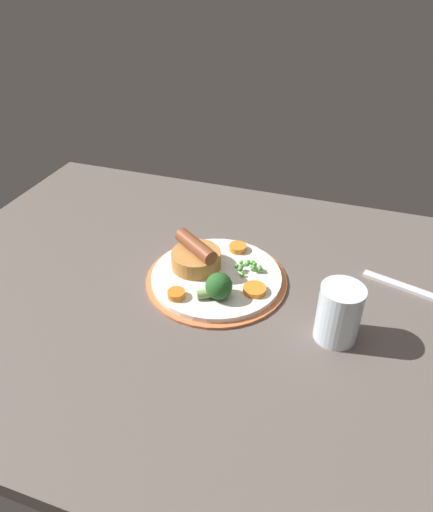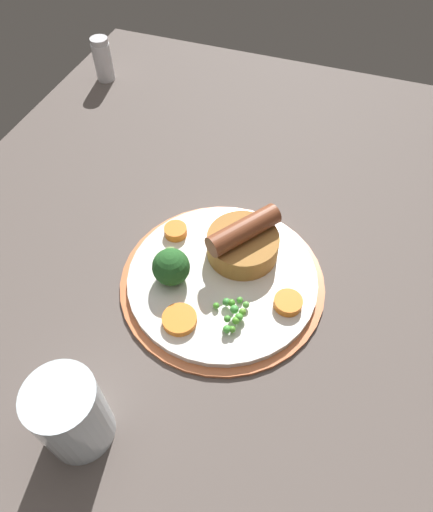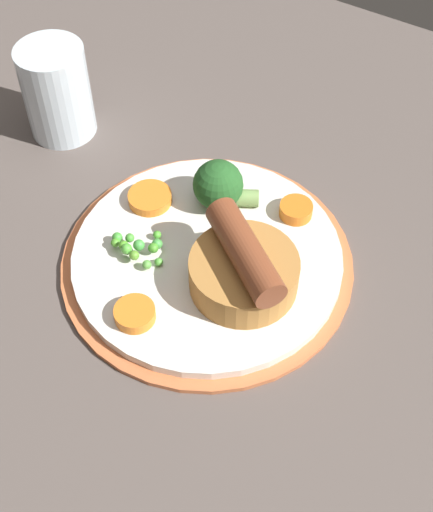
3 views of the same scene
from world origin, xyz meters
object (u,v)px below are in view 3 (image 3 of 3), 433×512
(carrot_slice_1, at_px, (150,198))
(sausage_pudding, at_px, (244,268))
(dinner_plate, at_px, (209,261))
(carrot_slice_0, at_px, (296,210))
(drinking_glass, at_px, (57,91))
(pea_pile, at_px, (139,247))
(carrot_slice_2, at_px, (135,314))
(broccoli_floret_near, at_px, (220,185))

(carrot_slice_1, bearing_deg, sausage_pudding, -17.03)
(dinner_plate, relative_size, carrot_slice_0, 8.52)
(sausage_pudding, height_order, drinking_glass, drinking_glass)
(sausage_pudding, height_order, carrot_slice_1, sausage_pudding)
(dinner_plate, relative_size, sausage_pudding, 2.70)
(drinking_glass, bearing_deg, sausage_pudding, -17.93)
(carrot_slice_1, bearing_deg, pea_pile, -63.74)
(carrot_slice_2, bearing_deg, pea_pile, 122.54)
(carrot_slice_0, bearing_deg, broccoli_floret_near, -160.77)
(dinner_plate, bearing_deg, broccoli_floret_near, 113.41)
(pea_pile, bearing_deg, carrot_slice_1, 116.26)
(sausage_pudding, relative_size, pea_pile, 1.81)
(sausage_pudding, bearing_deg, carrot_slice_2, -92.57)
(pea_pile, relative_size, drinking_glass, 0.55)
(broccoli_floret_near, relative_size, carrot_slice_2, 1.69)
(broccoli_floret_near, bearing_deg, pea_pile, 43.39)
(dinner_plate, xyz_separation_m, broccoli_floret_near, (-0.02, 0.06, 0.03))
(broccoli_floret_near, bearing_deg, carrot_slice_1, 1.57)
(dinner_plate, height_order, carrot_slice_2, carrot_slice_2)
(carrot_slice_2, bearing_deg, carrot_slice_0, 70.79)
(carrot_slice_2, bearing_deg, broccoli_floret_near, 93.28)
(dinner_plate, xyz_separation_m, sausage_pudding, (0.04, -0.01, 0.03))
(pea_pile, xyz_separation_m, drinking_glass, (-0.17, 0.10, 0.02))
(broccoli_floret_near, xyz_separation_m, drinking_glass, (-0.20, 0.02, 0.01))
(sausage_pudding, height_order, pea_pile, sausage_pudding)
(carrot_slice_0, bearing_deg, sausage_pudding, -90.39)
(sausage_pudding, bearing_deg, pea_pile, -133.83)
(pea_pile, height_order, carrot_slice_0, pea_pile)
(pea_pile, bearing_deg, carrot_slice_2, -57.46)
(pea_pile, bearing_deg, drinking_glass, 148.69)
(dinner_plate, bearing_deg, carrot_slice_1, 162.57)
(sausage_pudding, relative_size, carrot_slice_0, 3.16)
(broccoli_floret_near, bearing_deg, carrot_slice_0, 170.11)
(carrot_slice_2, bearing_deg, sausage_pudding, 52.25)
(dinner_plate, height_order, carrot_slice_1, carrot_slice_1)
(carrot_slice_0, bearing_deg, drinking_glass, -178.39)
(sausage_pudding, bearing_deg, carrot_slice_0, 124.79)
(carrot_slice_0, relative_size, carrot_slice_2, 0.89)
(sausage_pudding, xyz_separation_m, pea_pile, (-0.09, -0.02, -0.01))
(carrot_slice_2, relative_size, drinking_glass, 0.35)
(broccoli_floret_near, distance_m, carrot_slice_1, 0.07)
(carrot_slice_1, bearing_deg, dinner_plate, -17.43)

